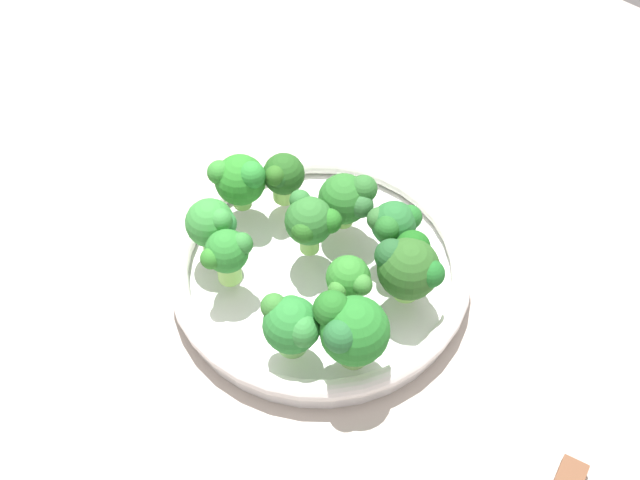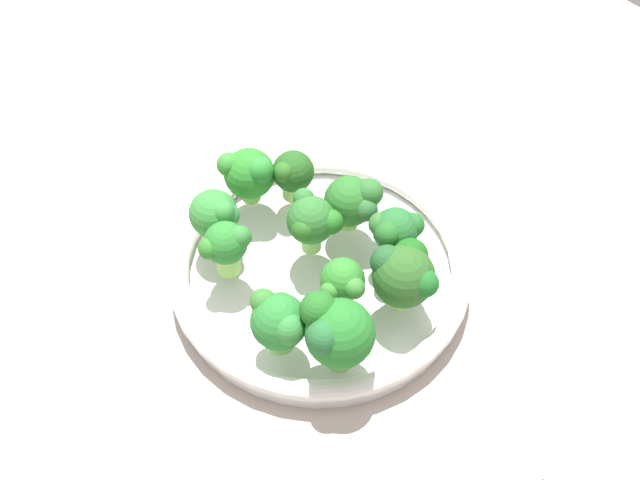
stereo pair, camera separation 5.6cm
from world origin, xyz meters
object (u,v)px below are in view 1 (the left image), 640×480
(broccoli_floret_6, at_px, (213,224))
(broccoli_floret_2, at_px, (292,324))
(broccoli_floret_5, at_px, (227,254))
(broccoli_floret_7, at_px, (310,222))
(broccoli_floret_9, at_px, (349,280))
(broccoli_floret_4, at_px, (282,176))
(broccoli_floret_8, at_px, (240,179))
(broccoli_floret_10, at_px, (350,330))
(broccoli_floret_0, at_px, (408,266))
(broccoli_floret_3, at_px, (348,199))
(broccoli_floret_1, at_px, (393,224))
(bowl, at_px, (320,271))

(broccoli_floret_6, bearing_deg, broccoli_floret_2, 75.76)
(broccoli_floret_2, relative_size, broccoli_floret_5, 0.99)
(broccoli_floret_7, xyz_separation_m, broccoli_floret_9, (0.02, 0.07, -0.01))
(broccoli_floret_2, xyz_separation_m, broccoli_floret_6, (-0.03, -0.13, 0.00))
(broccoli_floret_4, distance_m, broccoli_floret_8, 0.04)
(broccoli_floret_7, height_order, broccoli_floret_9, broccoli_floret_7)
(broccoli_floret_9, bearing_deg, broccoli_floret_2, -4.22)
(broccoli_floret_7, height_order, broccoli_floret_10, broccoli_floret_10)
(broccoli_floret_4, bearing_deg, broccoli_floret_5, 15.76)
(broccoli_floret_8, bearing_deg, broccoli_floret_6, 19.31)
(broccoli_floret_0, height_order, broccoli_floret_8, broccoli_floret_0)
(broccoli_floret_0, distance_m, broccoli_floret_4, 0.16)
(broccoli_floret_3, bearing_deg, broccoli_floret_2, 21.55)
(broccoli_floret_1, bearing_deg, broccoli_floret_9, 5.18)
(broccoli_floret_5, relative_size, broccoli_floret_10, 0.79)
(broccoli_floret_0, distance_m, broccoli_floret_7, 0.10)
(broccoli_floret_2, distance_m, broccoli_floret_4, 0.17)
(bowl, xyz_separation_m, broccoli_floret_6, (0.06, -0.08, 0.05))
(broccoli_floret_3, height_order, broccoli_floret_9, broccoli_floret_3)
(broccoli_floret_2, distance_m, broccoli_floret_9, 0.07)
(broccoli_floret_7, xyz_separation_m, broccoli_floret_8, (0.00, -0.09, -0.00))
(broccoli_floret_1, bearing_deg, broccoli_floret_2, 0.54)
(broccoli_floret_7, bearing_deg, broccoli_floret_8, -88.45)
(broccoli_floret_2, height_order, broccoli_floret_8, broccoli_floret_8)
(broccoli_floret_7, bearing_deg, bowl, 75.52)
(broccoli_floret_5, height_order, broccoli_floret_6, same)
(bowl, height_order, broccoli_floret_10, broccoli_floret_10)
(broccoli_floret_1, xyz_separation_m, broccoli_floret_3, (0.00, -0.05, -0.00))
(broccoli_floret_9, bearing_deg, broccoli_floret_6, -74.56)
(broccoli_floret_7, bearing_deg, broccoli_floret_6, -49.39)
(broccoli_floret_5, bearing_deg, broccoli_floret_8, -142.78)
(bowl, distance_m, broccoli_floret_6, 0.11)
(broccoli_floret_0, height_order, broccoli_floret_3, broccoli_floret_0)
(broccoli_floret_1, distance_m, broccoli_floret_7, 0.08)
(bowl, xyz_separation_m, broccoli_floret_8, (-0.00, -0.10, 0.05))
(broccoli_floret_8, bearing_deg, broccoli_floret_2, 59.02)
(broccoli_floret_4, relative_size, broccoli_floret_6, 0.91)
(broccoli_floret_0, distance_m, broccoli_floret_5, 0.16)
(broccoli_floret_2, xyz_separation_m, broccoli_floret_3, (-0.14, -0.06, 0.00))
(broccoli_floret_9, bearing_deg, broccoli_floret_8, -97.23)
(broccoli_floret_6, bearing_deg, broccoli_floret_5, 65.52)
(bowl, bearing_deg, broccoli_floret_4, -113.65)
(bowl, relative_size, broccoli_floret_5, 4.87)
(bowl, distance_m, broccoli_floret_10, 0.13)
(broccoli_floret_5, distance_m, broccoli_floret_7, 0.08)
(broccoli_floret_3, bearing_deg, broccoli_floret_4, -74.91)
(broccoli_floret_1, height_order, broccoli_floret_2, broccoli_floret_1)
(broccoli_floret_0, xyz_separation_m, broccoli_floret_6, (0.08, -0.17, -0.00))
(broccoli_floret_9, bearing_deg, broccoli_floret_5, -61.69)
(broccoli_floret_4, height_order, broccoli_floret_6, broccoli_floret_6)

